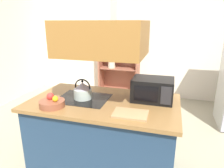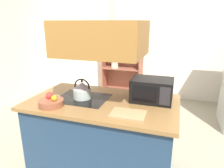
% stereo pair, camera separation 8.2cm
% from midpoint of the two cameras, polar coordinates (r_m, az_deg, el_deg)
% --- Properties ---
extents(wall_back, '(6.00, 0.12, 2.70)m').
position_cam_midpoint_polar(wall_back, '(5.00, 11.46, 11.82)').
color(wall_back, '#EEE1CA').
rests_on(wall_back, ground).
extents(kitchen_island, '(1.71, 0.99, 0.90)m').
position_cam_midpoint_polar(kitchen_island, '(2.57, -1.58, -13.98)').
color(kitchen_island, navy).
rests_on(kitchen_island, ground).
extents(range_hood, '(0.90, 0.70, 1.27)m').
position_cam_midpoint_polar(range_hood, '(2.20, -1.85, 15.74)').
color(range_hood, '#9A672C').
extents(dish_cabinet, '(0.96, 0.40, 1.73)m').
position_cam_midpoint_polar(dish_cabinet, '(4.99, 3.40, 5.33)').
color(dish_cabinet, '#9A5942').
rests_on(dish_cabinet, ground).
extents(kettle, '(0.22, 0.22, 0.24)m').
position_cam_midpoint_polar(kettle, '(2.43, -7.37, -1.73)').
color(kettle, '#B1C4B6').
rests_on(kettle, kitchen_island).
extents(cutting_board, '(0.35, 0.25, 0.02)m').
position_cam_midpoint_polar(cutting_board, '(2.03, 5.70, -8.36)').
color(cutting_board, tan).
rests_on(cutting_board, kitchen_island).
extents(microwave, '(0.46, 0.35, 0.26)m').
position_cam_midpoint_polar(microwave, '(2.38, 12.06, -1.63)').
color(microwave, black).
rests_on(microwave, kitchen_island).
extents(fruit_bowl, '(0.27, 0.27, 0.14)m').
position_cam_midpoint_polar(fruit_bowl, '(2.30, -15.65, -4.87)').
color(fruit_bowl, brown).
rests_on(fruit_bowl, kitchen_island).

